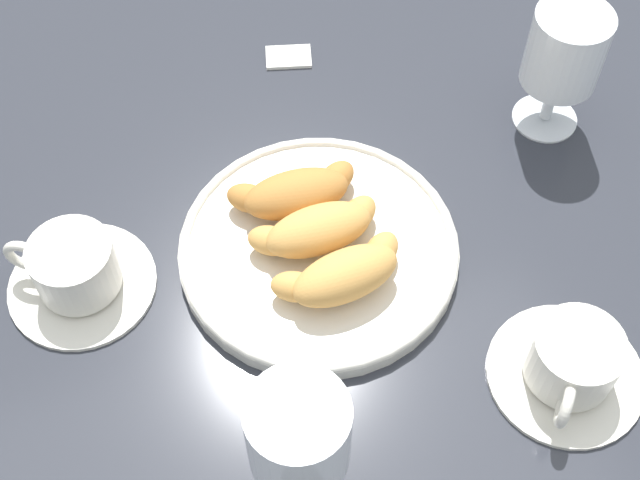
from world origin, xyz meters
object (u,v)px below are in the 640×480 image
(croissant_extra, at_px, (295,192))
(coffee_cup_near, at_px, (75,271))
(coffee_cup_far, at_px, (571,363))
(juice_glass_right, at_px, (299,437))
(juice_glass_left, at_px, (564,55))
(croissant_small, at_px, (319,232))
(pastry_plate, at_px, (320,252))
(sugar_packet, at_px, (288,56))
(croissant_large, at_px, (344,274))

(croissant_extra, xyz_separation_m, coffee_cup_near, (-0.21, -0.02, -0.01))
(coffee_cup_far, height_order, juice_glass_right, juice_glass_right)
(juice_glass_left, distance_m, juice_glass_right, 0.46)
(croissant_extra, relative_size, coffee_cup_far, 1.01)
(croissant_small, relative_size, croissant_extra, 1.00)
(pastry_plate, bearing_deg, sugar_packet, 80.48)
(juice_glass_left, bearing_deg, coffee_cup_near, -172.81)
(juice_glass_left, height_order, juice_glass_right, same)
(croissant_small, height_order, croissant_extra, same)
(croissant_extra, distance_m, coffee_cup_far, 0.29)
(pastry_plate, relative_size, croissant_large, 1.93)
(croissant_extra, xyz_separation_m, coffee_cup_far, (0.17, -0.23, -0.01))
(croissant_extra, bearing_deg, croissant_large, -81.05)
(coffee_cup_far, relative_size, juice_glass_right, 0.97)
(croissant_large, height_order, croissant_extra, same)
(coffee_cup_far, bearing_deg, juice_glass_right, -175.04)
(pastry_plate, height_order, sugar_packet, pastry_plate)
(coffee_cup_far, bearing_deg, pastry_plate, 132.79)
(croissant_small, bearing_deg, croissant_extra, 98.98)
(coffee_cup_near, xyz_separation_m, sugar_packet, (0.26, 0.23, -0.02))
(croissant_large, height_order, coffee_cup_far, same)
(pastry_plate, xyz_separation_m, croissant_extra, (-0.01, 0.05, 0.03))
(coffee_cup_far, relative_size, juice_glass_left, 0.97)
(juice_glass_left, bearing_deg, pastry_plate, -160.61)
(sugar_packet, bearing_deg, juice_glass_left, -22.27)
(coffee_cup_near, distance_m, juice_glass_right, 0.28)
(coffee_cup_near, bearing_deg, coffee_cup_far, -29.07)
(coffee_cup_near, bearing_deg, croissant_small, -8.26)
(croissant_large, bearing_deg, coffee_cup_near, 160.31)
(juice_glass_left, relative_size, sugar_packet, 2.80)
(coffee_cup_far, bearing_deg, sugar_packet, 105.37)
(croissant_small, bearing_deg, juice_glass_right, -110.79)
(croissant_large, xyz_separation_m, juice_glass_right, (-0.08, -0.15, 0.06))
(sugar_packet, bearing_deg, croissant_small, -86.51)
(coffee_cup_near, height_order, sugar_packet, coffee_cup_near)
(pastry_plate, distance_m, juice_glass_right, 0.23)
(juice_glass_right, bearing_deg, coffee_cup_near, 121.09)
(croissant_extra, distance_m, sugar_packet, 0.22)
(croissant_small, bearing_deg, coffee_cup_near, 171.74)
(croissant_large, relative_size, coffee_cup_far, 1.00)
(coffee_cup_far, bearing_deg, croissant_extra, 126.88)
(croissant_small, xyz_separation_m, juice_glass_left, (0.28, 0.09, 0.05))
(coffee_cup_far, bearing_deg, juice_glass_left, 68.05)
(juice_glass_left, xyz_separation_m, juice_glass_right, (-0.35, -0.30, 0.00))
(juice_glass_right, distance_m, sugar_packet, 0.49)
(coffee_cup_near, height_order, juice_glass_right, juice_glass_right)
(croissant_large, distance_m, juice_glass_right, 0.18)
(croissant_extra, xyz_separation_m, juice_glass_right, (-0.07, -0.25, 0.06))
(croissant_small, height_order, coffee_cup_far, same)
(pastry_plate, bearing_deg, juice_glass_left, 19.39)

